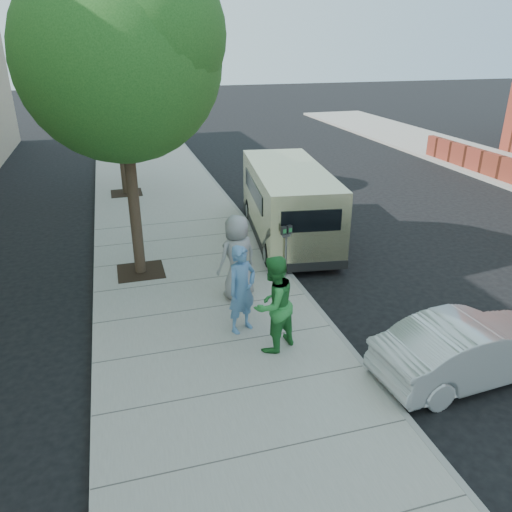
# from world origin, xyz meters

# --- Properties ---
(ground) EXTENTS (120.00, 120.00, 0.00)m
(ground) POSITION_xyz_m (0.00, 0.00, 0.00)
(ground) COLOR black
(ground) RESTS_ON ground
(sidewalk) EXTENTS (5.00, 60.00, 0.15)m
(sidewalk) POSITION_xyz_m (-1.00, 0.00, 0.07)
(sidewalk) COLOR gray
(sidewalk) RESTS_ON ground
(curb_face) EXTENTS (0.12, 60.00, 0.16)m
(curb_face) POSITION_xyz_m (1.44, 0.00, 0.07)
(curb_face) COLOR gray
(curb_face) RESTS_ON ground
(tree_near) EXTENTS (4.62, 4.60, 7.53)m
(tree_near) POSITION_xyz_m (-2.25, 2.40, 5.55)
(tree_near) COLOR black
(tree_near) RESTS_ON sidewalk
(tree_far) EXTENTS (3.92, 3.80, 6.49)m
(tree_far) POSITION_xyz_m (-2.25, 10.00, 4.88)
(tree_far) COLOR black
(tree_far) RESTS_ON sidewalk
(parking_meter) EXTENTS (0.30, 0.17, 1.40)m
(parking_meter) POSITION_xyz_m (1.25, 1.01, 1.16)
(parking_meter) COLOR gray
(parking_meter) RESTS_ON sidewalk
(van) EXTENTS (2.82, 6.34, 2.27)m
(van) POSITION_xyz_m (2.32, 3.92, 1.20)
(van) COLOR beige
(van) RESTS_ON ground
(sedan) EXTENTS (3.79, 1.58, 1.22)m
(sedan) POSITION_xyz_m (3.20, -3.63, 0.61)
(sedan) COLOR silver
(sedan) RESTS_ON ground
(person_officer) EXTENTS (0.82, 0.72, 1.89)m
(person_officer) POSITION_xyz_m (-0.45, -1.12, 1.10)
(person_officer) COLOR #5482B4
(person_officer) RESTS_ON sidewalk
(person_green_shirt) EXTENTS (1.19, 1.11, 1.96)m
(person_green_shirt) POSITION_xyz_m (-0.05, -1.94, 1.13)
(person_green_shirt) COLOR #2C863A
(person_green_shirt) RESTS_ON sidewalk
(person_gray_shirt) EXTENTS (1.14, 0.93, 2.01)m
(person_gray_shirt) POSITION_xyz_m (-0.17, 0.36, 1.16)
(person_gray_shirt) COLOR gray
(person_gray_shirt) RESTS_ON sidewalk
(person_striped_polo) EXTENTS (1.10, 0.67, 1.75)m
(person_striped_polo) POSITION_xyz_m (1.20, 1.38, 1.03)
(person_striped_polo) COLOR gray
(person_striped_polo) RESTS_ON sidewalk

